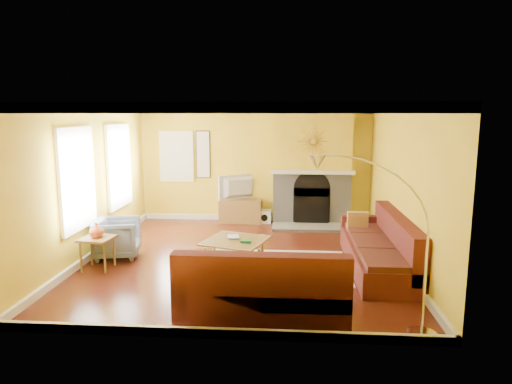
# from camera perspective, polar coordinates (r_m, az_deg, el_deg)

# --- Properties ---
(floor) EXTENTS (5.50, 6.00, 0.02)m
(floor) POSITION_cam_1_polar(r_m,az_deg,el_deg) (8.32, -1.64, -8.32)
(floor) COLOR #5B2113
(floor) RESTS_ON ground
(ceiling) EXTENTS (5.50, 6.00, 0.02)m
(ceiling) POSITION_cam_1_polar(r_m,az_deg,el_deg) (7.91, -1.74, 10.75)
(ceiling) COLOR white
(ceiling) RESTS_ON ground
(wall_back) EXTENTS (5.50, 0.02, 2.70)m
(wall_back) POSITION_cam_1_polar(r_m,az_deg,el_deg) (10.98, -0.11, 3.39)
(wall_back) COLOR yellow
(wall_back) RESTS_ON ground
(wall_front) EXTENTS (5.50, 0.02, 2.70)m
(wall_front) POSITION_cam_1_polar(r_m,az_deg,el_deg) (5.08, -5.09, -4.27)
(wall_front) COLOR yellow
(wall_front) RESTS_ON ground
(wall_left) EXTENTS (0.02, 6.00, 2.70)m
(wall_left) POSITION_cam_1_polar(r_m,az_deg,el_deg) (8.72, -20.04, 1.11)
(wall_left) COLOR yellow
(wall_left) RESTS_ON ground
(wall_right) EXTENTS (0.02, 6.00, 2.70)m
(wall_right) POSITION_cam_1_polar(r_m,az_deg,el_deg) (8.20, 17.87, 0.71)
(wall_right) COLOR yellow
(wall_right) RESTS_ON ground
(baseboard) EXTENTS (5.50, 6.00, 0.12)m
(baseboard) POSITION_cam_1_polar(r_m,az_deg,el_deg) (8.30, -1.64, -7.86)
(baseboard) COLOR white
(baseboard) RESTS_ON floor
(crown_molding) EXTENTS (5.50, 6.00, 0.12)m
(crown_molding) POSITION_cam_1_polar(r_m,az_deg,el_deg) (7.91, -1.73, 10.24)
(crown_molding) COLOR white
(crown_molding) RESTS_ON ceiling
(window_left_near) EXTENTS (0.06, 1.22, 1.72)m
(window_left_near) POSITION_cam_1_polar(r_m,az_deg,el_deg) (9.88, -16.83, 3.12)
(window_left_near) COLOR white
(window_left_near) RESTS_ON wall_left
(window_left_far) EXTENTS (0.06, 1.22, 1.72)m
(window_left_far) POSITION_cam_1_polar(r_m,az_deg,el_deg) (8.15, -21.55, 1.50)
(window_left_far) COLOR white
(window_left_far) RESTS_ON wall_left
(window_back) EXTENTS (0.82, 0.06, 1.22)m
(window_back) POSITION_cam_1_polar(r_m,az_deg,el_deg) (11.21, -9.90, 4.40)
(window_back) COLOR white
(window_back) RESTS_ON wall_back
(wall_art) EXTENTS (0.34, 0.04, 1.14)m
(wall_art) POSITION_cam_1_polar(r_m,az_deg,el_deg) (11.07, -6.62, 4.68)
(wall_art) COLOR white
(wall_art) RESTS_ON wall_back
(fireplace) EXTENTS (1.80, 0.40, 2.70)m
(fireplace) POSITION_cam_1_polar(r_m,az_deg,el_deg) (10.75, 7.01, 3.18)
(fireplace) COLOR gray
(fireplace) RESTS_ON floor
(mantel) EXTENTS (1.92, 0.22, 0.08)m
(mantel) POSITION_cam_1_polar(r_m,az_deg,el_deg) (10.53, 7.06, 2.49)
(mantel) COLOR white
(mantel) RESTS_ON fireplace
(hearth) EXTENTS (1.80, 0.70, 0.06)m
(hearth) POSITION_cam_1_polar(r_m,az_deg,el_deg) (10.45, 7.01, -4.38)
(hearth) COLOR gray
(hearth) RESTS_ON floor
(sunburst) EXTENTS (0.70, 0.04, 0.70)m
(sunburst) POSITION_cam_1_polar(r_m,az_deg,el_deg) (10.47, 7.14, 6.30)
(sunburst) COLOR olive
(sunburst) RESTS_ON fireplace
(rug) EXTENTS (2.40, 1.80, 0.02)m
(rug) POSITION_cam_1_polar(r_m,az_deg,el_deg) (7.89, 2.63, -9.22)
(rug) COLOR beige
(rug) RESTS_ON floor
(sectional_sofa) EXTENTS (3.37, 3.73, 0.90)m
(sectional_sofa) POSITION_cam_1_polar(r_m,az_deg,el_deg) (7.35, 6.04, -7.09)
(sectional_sofa) COLOR #551D1B
(sectional_sofa) RESTS_ON floor
(coffee_table) EXTENTS (1.26, 1.26, 0.40)m
(coffee_table) POSITION_cam_1_polar(r_m,az_deg,el_deg) (8.11, -2.58, -7.28)
(coffee_table) COLOR white
(coffee_table) RESTS_ON floor
(media_console) EXTENTS (1.00, 0.45, 0.55)m
(media_console) POSITION_cam_1_polar(r_m,az_deg,el_deg) (10.92, -1.97, -2.37)
(media_console) COLOR olive
(media_console) RESTS_ON floor
(tv) EXTENTS (0.93, 0.68, 0.59)m
(tv) POSITION_cam_1_polar(r_m,az_deg,el_deg) (10.81, -1.98, 0.58)
(tv) COLOR black
(tv) RESTS_ON media_console
(subwoofer) EXTENTS (0.30, 0.30, 0.30)m
(subwoofer) POSITION_cam_1_polar(r_m,az_deg,el_deg) (10.90, 1.10, -3.07)
(subwoofer) COLOR white
(subwoofer) RESTS_ON floor
(armchair) EXTENTS (0.92, 0.90, 0.71)m
(armchair) POSITION_cam_1_polar(r_m,az_deg,el_deg) (8.66, -16.94, -5.52)
(armchair) COLOR slate
(armchair) RESTS_ON floor
(side_table) EXTENTS (0.57, 0.57, 0.55)m
(side_table) POSITION_cam_1_polar(r_m,az_deg,el_deg) (8.11, -19.16, -7.25)
(side_table) COLOR olive
(side_table) RESTS_ON floor
(vase) EXTENTS (0.25, 0.25, 0.25)m
(vase) POSITION_cam_1_polar(r_m,az_deg,el_deg) (8.01, -19.33, -4.52)
(vase) COLOR #CD511E
(vase) RESTS_ON side_table
(book) EXTENTS (0.25, 0.30, 0.03)m
(book) POSITION_cam_1_polar(r_m,az_deg,el_deg) (8.16, -3.56, -5.63)
(book) COLOR white
(book) RESTS_ON coffee_table
(arc_lamp) EXTENTS (1.35, 0.36, 2.12)m
(arc_lamp) POSITION_cam_1_polar(r_m,az_deg,el_deg) (5.39, 14.68, -6.93)
(arc_lamp) COLOR silver
(arc_lamp) RESTS_ON floor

